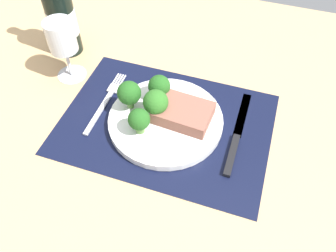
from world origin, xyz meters
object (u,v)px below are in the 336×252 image
at_px(wine_bottle, 61,16).
at_px(steak, 183,113).
at_px(fork, 106,101).
at_px(knife, 236,138).
at_px(plate, 166,120).
at_px(wine_glass, 62,40).

bearing_deg(wine_bottle, steak, -22.52).
bearing_deg(wine_bottle, fork, -40.28).
bearing_deg(knife, wine_bottle, 160.87).
xyz_separation_m(plate, knife, (0.15, 0.01, -0.00)).
distance_m(plate, wine_glass, 0.29).
bearing_deg(wine_glass, fork, -26.73).
height_order(knife, wine_glass, wine_glass).
height_order(plate, wine_glass, wine_glass).
bearing_deg(plate, fork, 174.45).
relative_size(steak, wine_glass, 0.77).
bearing_deg(fork, knife, -4.19).
height_order(steak, wine_glass, wine_glass).
bearing_deg(steak, wine_bottle, 157.48).
distance_m(knife, wine_glass, 0.43).
xyz_separation_m(plate, wine_glass, (-0.26, 0.07, 0.09)).
distance_m(wine_bottle, wine_glass, 0.10).
relative_size(plate, wine_bottle, 0.87).
height_order(steak, fork, steak).
height_order(plate, steak, steak).
xyz_separation_m(knife, wine_glass, (-0.41, 0.07, 0.09)).
xyz_separation_m(steak, knife, (0.12, -0.01, -0.03)).
distance_m(steak, wine_bottle, 0.38).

